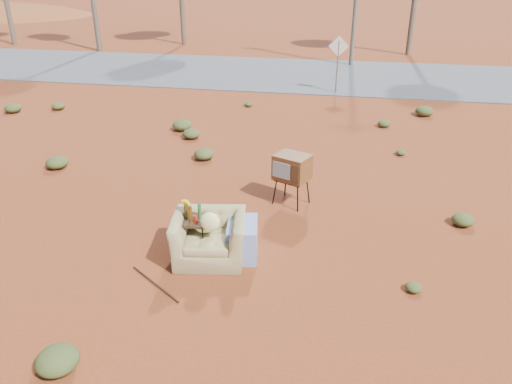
# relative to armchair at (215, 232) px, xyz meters

# --- Properties ---
(ground) EXTENTS (140.00, 140.00, 0.00)m
(ground) POSITION_rel_armchair_xyz_m (0.12, 0.28, -0.52)
(ground) COLOR brown
(ground) RESTS_ON ground
(highway) EXTENTS (140.00, 7.00, 0.04)m
(highway) POSITION_rel_armchair_xyz_m (0.12, 15.28, -0.50)
(highway) COLOR #565659
(highway) RESTS_ON ground
(armchair) EXTENTS (1.59, 1.18, 1.11)m
(armchair) POSITION_rel_armchair_xyz_m (0.00, 0.00, 0.00)
(armchair) COLOR #9B8A54
(armchair) RESTS_ON ground
(tv_unit) EXTENTS (0.87, 0.80, 1.14)m
(tv_unit) POSITION_rel_armchair_xyz_m (1.07, 2.40, 0.33)
(tv_unit) COLOR black
(tv_unit) RESTS_ON ground
(side_table) EXTENTS (0.56, 0.56, 1.05)m
(side_table) POSITION_rel_armchair_xyz_m (-0.43, 0.02, 0.26)
(side_table) COLOR #3A2615
(side_table) RESTS_ON ground
(rusty_bar) EXTENTS (1.11, 0.82, 0.04)m
(rusty_bar) POSITION_rel_armchair_xyz_m (-0.78, -1.00, -0.50)
(rusty_bar) COLOR #482213
(rusty_bar) RESTS_ON ground
(road_sign) EXTENTS (0.78, 0.06, 2.19)m
(road_sign) POSITION_rel_armchair_xyz_m (1.62, 12.28, 0.98)
(road_sign) COLOR brown
(road_sign) RESTS_ON ground
(scrub_patch) EXTENTS (17.49, 8.07, 0.33)m
(scrub_patch) POSITION_rel_armchair_xyz_m (-0.70, 4.69, -0.38)
(scrub_patch) COLOR #425123
(scrub_patch) RESTS_ON ground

